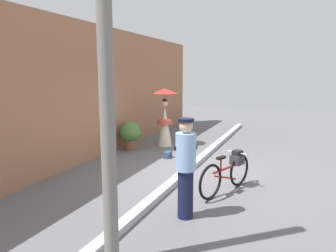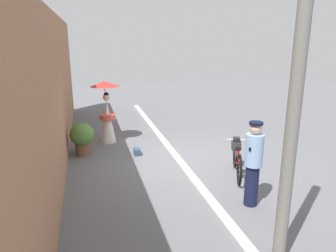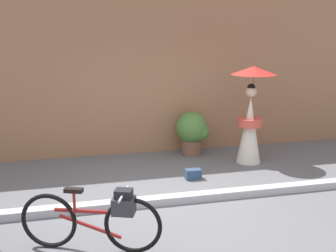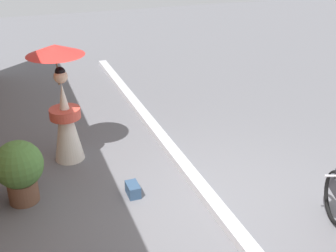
{
  "view_description": "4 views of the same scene",
  "coord_description": "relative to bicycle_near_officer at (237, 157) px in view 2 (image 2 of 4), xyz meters",
  "views": [
    {
      "loc": [
        -7.15,
        -2.37,
        2.37
      ],
      "look_at": [
        -0.26,
        0.53,
        1.11
      ],
      "focal_mm": 32.81,
      "sensor_mm": 36.0,
      "label": 1
    },
    {
      "loc": [
        -7.64,
        2.21,
        3.15
      ],
      "look_at": [
        0.05,
        0.23,
        0.97
      ],
      "focal_mm": 34.1,
      "sensor_mm": 36.0,
      "label": 2
    },
    {
      "loc": [
        -1.45,
        -5.94,
        2.63
      ],
      "look_at": [
        0.07,
        0.17,
        1.18
      ],
      "focal_mm": 45.63,
      "sensor_mm": 36.0,
      "label": 3
    },
    {
      "loc": [
        -4.03,
        2.21,
        3.47
      ],
      "look_at": [
        0.62,
        0.45,
        1.06
      ],
      "focal_mm": 44.07,
      "sensor_mm": 36.0,
      "label": 4
    }
  ],
  "objects": [
    {
      "name": "person_with_parasol",
      "position": [
        3.24,
        2.82,
        0.57
      ],
      "size": [
        0.87,
        0.87,
        1.91
      ],
      "color": "silver",
      "rests_on": "ground_plane"
    },
    {
      "name": "backpack_on_pavement",
      "position": [
        1.85,
        2.12,
        -0.33
      ],
      "size": [
        0.28,
        0.17,
        0.18
      ],
      "color": "navy",
      "rests_on": "ground_plane"
    },
    {
      "name": "building_wall",
      "position": [
        1.13,
        4.19,
        1.45
      ],
      "size": [
        14.0,
        0.4,
        3.75
      ],
      "primitive_type": "cube",
      "color": "#9E6B4C",
      "rests_on": "ground_plane"
    },
    {
      "name": "bicycle_near_officer",
      "position": [
        0.0,
        0.0,
        0.0
      ],
      "size": [
        1.64,
        0.72,
        0.8
      ],
      "color": "black",
      "rests_on": "ground_plane"
    },
    {
      "name": "person_officer",
      "position": [
        -1.45,
        0.41,
        0.47
      ],
      "size": [
        0.34,
        0.34,
        1.68
      ],
      "color": "#141938",
      "rests_on": "ground_plane"
    },
    {
      "name": "utility_pole",
      "position": [
        -3.04,
        0.82,
        1.98
      ],
      "size": [
        0.18,
        0.18,
        4.8
      ],
      "primitive_type": "cylinder",
      "color": "slate",
      "rests_on": "ground_plane"
    },
    {
      "name": "potted_plant_by_door",
      "position": [
        2.28,
        3.57,
        0.09
      ],
      "size": [
        0.68,
        0.66,
        0.92
      ],
      "color": "brown",
      "rests_on": "ground_plane"
    },
    {
      "name": "ground_plane",
      "position": [
        1.13,
        1.17,
        -0.42
      ],
      "size": [
        30.0,
        30.0,
        0.0
      ],
      "primitive_type": "plane",
      "color": "slate"
    },
    {
      "name": "sidewalk_curb",
      "position": [
        1.13,
        1.17,
        -0.36
      ],
      "size": [
        14.0,
        0.2,
        0.12
      ],
      "primitive_type": "cube",
      "color": "#B2B2B7",
      "rests_on": "ground_plane"
    }
  ]
}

